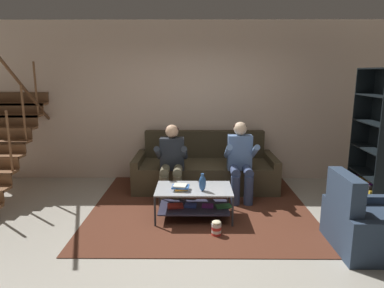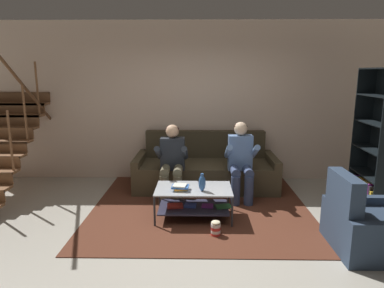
{
  "view_description": "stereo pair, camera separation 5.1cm",
  "coord_description": "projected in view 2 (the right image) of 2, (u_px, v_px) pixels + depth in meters",
  "views": [
    {
      "loc": [
        -0.02,
        -3.91,
        1.98
      ],
      "look_at": [
        -0.05,
        0.88,
        0.99
      ],
      "focal_mm": 32.0,
      "sensor_mm": 36.0,
      "label": 1
    },
    {
      "loc": [
        0.03,
        -3.91,
        1.98
      ],
      "look_at": [
        -0.05,
        0.88,
        0.99
      ],
      "focal_mm": 32.0,
      "sensor_mm": 36.0,
      "label": 2
    }
  ],
  "objects": [
    {
      "name": "armchair",
      "position": [
        367.0,
        227.0,
        3.86
      ],
      "size": [
        0.84,
        0.88,
        0.89
      ],
      "color": "#2C3B51",
      "rests_on": "ground"
    },
    {
      "name": "popcorn_tub",
      "position": [
        216.0,
        228.0,
        4.23
      ],
      "size": [
        0.12,
        0.12,
        0.2
      ],
      "color": "red",
      "rests_on": "ground"
    },
    {
      "name": "person_seated_right",
      "position": [
        241.0,
        158.0,
        5.36
      ],
      "size": [
        0.5,
        0.58,
        1.23
      ],
      "color": "#37456A",
      "rests_on": "ground"
    },
    {
      "name": "vase",
      "position": [
        202.0,
        183.0,
        4.55
      ],
      "size": [
        0.09,
        0.09,
        0.24
      ],
      "color": "#2B5490",
      "rests_on": "coffee_table"
    },
    {
      "name": "bookshelf",
      "position": [
        375.0,
        154.0,
        5.29
      ],
      "size": [
        0.34,
        0.94,
        2.06
      ],
      "color": "black",
      "rests_on": "ground"
    },
    {
      "name": "couch",
      "position": [
        205.0,
        170.0,
        6.02
      ],
      "size": [
        2.43,
        1.0,
        0.95
      ],
      "color": "#433A27",
      "rests_on": "ground"
    },
    {
      "name": "back_partition",
      "position": [
        196.0,
        102.0,
        6.34
      ],
      "size": [
        8.4,
        0.12,
        2.9
      ],
      "primitive_type": "cube",
      "color": "beige",
      "rests_on": "ground"
    },
    {
      "name": "book_stack",
      "position": [
        180.0,
        187.0,
        4.6
      ],
      "size": [
        0.24,
        0.2,
        0.08
      ],
      "color": "silver",
      "rests_on": "coffee_table"
    },
    {
      "name": "ground",
      "position": [
        195.0,
        236.0,
        4.23
      ],
      "size": [
        16.8,
        16.8,
        0.0
      ],
      "primitive_type": "plane",
      "color": "#ACA799"
    },
    {
      "name": "area_rug",
      "position": [
        200.0,
        203.0,
        5.31
      ],
      "size": [
        3.18,
        3.27,
        0.01
      ],
      "color": "#542B1C",
      "rests_on": "ground"
    },
    {
      "name": "person_seated_left",
      "position": [
        172.0,
        159.0,
        5.38
      ],
      "size": [
        0.5,
        0.58,
        1.18
      ],
      "color": "brown",
      "rests_on": "ground"
    },
    {
      "name": "coffee_table",
      "position": [
        194.0,
        198.0,
        4.73
      ],
      "size": [
        1.06,
        0.63,
        0.43
      ],
      "color": "#AFB4B9",
      "rests_on": "ground"
    }
  ]
}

